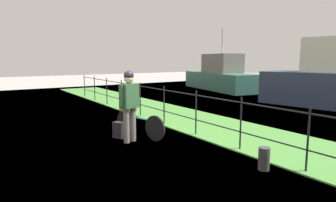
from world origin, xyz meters
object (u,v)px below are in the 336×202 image
wooden_crate (128,106)px  backpack_on_paving (119,130)px  mooring_bollard (264,159)px  moored_boat_near (221,77)px  terrier_dog (129,97)px  cyclist_person (129,100)px  bicycle_main (139,124)px

wooden_crate → backpack_on_paving: size_ratio=0.90×
mooring_bollard → moored_boat_near: (-10.41, 9.00, 0.62)m
backpack_on_paving → mooring_bollard: mooring_bollard is taller
terrier_dog → cyclist_person: size_ratio=0.19×
cyclist_person → moored_boat_near: moored_boat_near is taller
cyclist_person → terrier_dog: bearing=155.4°
mooring_bollard → backpack_on_paving: bearing=-159.6°
terrier_dog → cyclist_person: bearing=-24.6°
mooring_bollard → moored_boat_near: size_ratio=0.06×
bicycle_main → wooden_crate: (-0.39, -0.10, 0.43)m
bicycle_main → terrier_dog: bearing=-165.1°
wooden_crate → moored_boat_near: bearing=124.7°
mooring_bollard → moored_boat_near: bearing=139.1°
bicycle_main → cyclist_person: size_ratio=0.98×
cyclist_person → backpack_on_paving: (-0.47, -0.07, -0.80)m
bicycle_main → moored_boat_near: 12.19m
bicycle_main → moored_boat_near: size_ratio=0.25×
moored_boat_near → cyclist_person: bearing=-53.6°
cyclist_person → moored_boat_near: 12.66m
backpack_on_paving → mooring_bollard: bearing=-5.7°
cyclist_person → moored_boat_near: bearing=126.4°
moored_boat_near → mooring_bollard: bearing=-40.9°
bicycle_main → moored_boat_near: bearing=126.4°
terrier_dog → moored_boat_near: moored_boat_near is taller
terrier_dog → cyclist_person: (0.64, -0.29, 0.03)m
bicycle_main → cyclist_person: 0.83m
wooden_crate → terrier_dog: 0.22m
wooden_crate → mooring_bollard: size_ratio=0.89×
cyclist_person → wooden_crate: bearing=156.6°
bicycle_main → wooden_crate: bearing=-165.1°
backpack_on_paving → moored_boat_near: size_ratio=0.06×
wooden_crate → terrier_dog: size_ratio=1.11×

